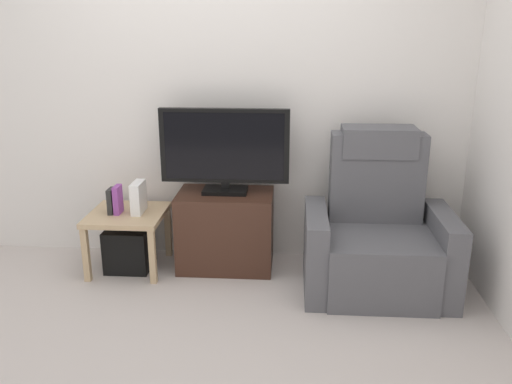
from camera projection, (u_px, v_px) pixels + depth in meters
name	position (u px, v px, depth m)	size (l,w,h in m)	color
ground_plane	(196.00, 325.00, 3.23)	(6.40, 6.40, 0.00)	#BCB2AD
wall_back	(217.00, 88.00, 3.92)	(6.40, 0.06, 2.60)	silver
tv_stand	(226.00, 230.00, 3.95)	(0.69, 0.44, 0.58)	#3D2319
television	(225.00, 149.00, 3.78)	(0.92, 0.20, 0.61)	black
recliner_armchair	(377.00, 236.00, 3.62)	(0.98, 0.78, 1.08)	#515156
side_table	(128.00, 221.00, 3.90)	(0.54, 0.54, 0.44)	tan
subwoofer_box	(130.00, 248.00, 3.96)	(0.32, 0.32, 0.32)	black
book_leftmost	(112.00, 201.00, 3.84)	(0.04, 0.11, 0.18)	#262626
book_middle	(118.00, 200.00, 3.83)	(0.04, 0.12, 0.21)	purple
game_console	(138.00, 197.00, 3.85)	(0.07, 0.20, 0.23)	white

